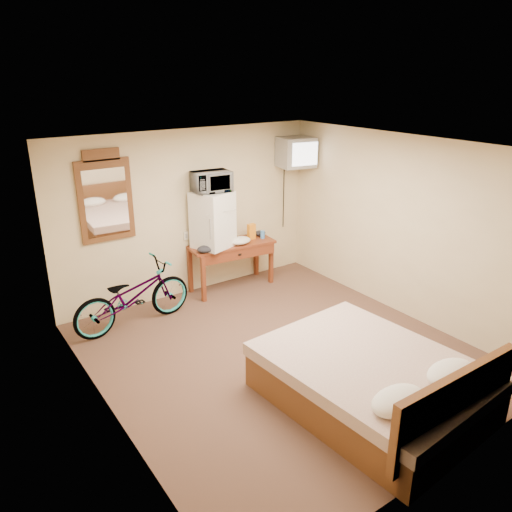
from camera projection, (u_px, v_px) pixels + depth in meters
name	position (u px, v px, depth m)	size (l,w,h in m)	color
room	(283.00, 258.00, 5.71)	(4.60, 4.64, 2.50)	#4F3327
desk	(232.00, 251.00, 7.77)	(1.39, 0.65, 0.75)	maroon
mini_fridge	(213.00, 220.00, 7.46)	(0.65, 0.64, 0.85)	white
microwave	(211.00, 182.00, 7.25)	(0.54, 0.37, 0.30)	white
snack_bag	(251.00, 232.00, 7.89)	(0.12, 0.07, 0.25)	orange
blue_cup	(263.00, 234.00, 7.95)	(0.07, 0.07, 0.12)	#3D7ED1
cloth_cream	(240.00, 241.00, 7.69)	(0.36, 0.27, 0.11)	white
cloth_dark_a	(206.00, 249.00, 7.35)	(0.27, 0.20, 0.10)	black
cloth_dark_b	(260.00, 233.00, 8.08)	(0.19, 0.15, 0.08)	black
crt_television	(296.00, 152.00, 7.95)	(0.61, 0.64, 0.47)	black
wall_mirror	(105.00, 197.00, 6.65)	(0.73, 0.04, 1.24)	brown
bicycle	(133.00, 296.00, 6.67)	(0.59, 1.67, 0.88)	black
bed	(375.00, 382.00, 5.08)	(1.79, 2.28, 0.90)	brown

